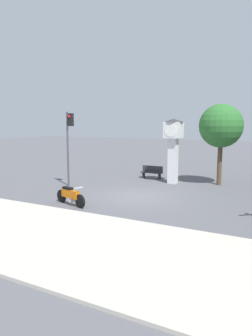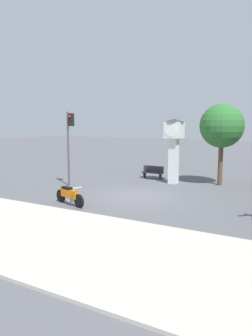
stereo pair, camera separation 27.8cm
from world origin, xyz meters
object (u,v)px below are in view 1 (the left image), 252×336
at_px(traffic_light, 69,136).
at_px(street_tree, 221,126).
at_px(clock_tower, 173,141).
at_px(motorcycle, 70,196).
at_px(bench, 152,172).

height_order(traffic_light, street_tree, street_tree).
bearing_deg(traffic_light, clock_tower, 36.79).
height_order(motorcycle, traffic_light, traffic_light).
bearing_deg(motorcycle, clock_tower, 90.35).
distance_m(motorcycle, street_tree, 10.90).
distance_m(traffic_light, bench, 6.78).
bearing_deg(clock_tower, street_tree, 18.28).
bearing_deg(clock_tower, motorcycle, -106.03).
bearing_deg(street_tree, traffic_light, -148.86).
xyz_separation_m(motorcycle, street_tree, (5.18, 8.98, 3.36)).
relative_size(motorcycle, clock_tower, 0.51).
xyz_separation_m(clock_tower, street_tree, (2.87, 0.95, 0.96)).
bearing_deg(motorcycle, traffic_light, 145.15).
xyz_separation_m(clock_tower, traffic_light, (-5.47, -4.09, 0.36)).
height_order(traffic_light, bench, traffic_light).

